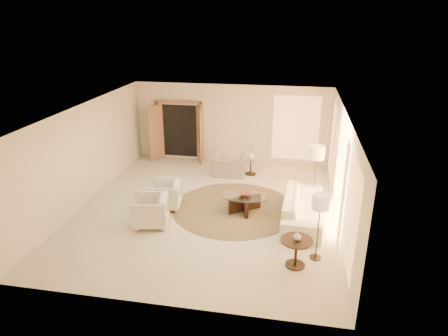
% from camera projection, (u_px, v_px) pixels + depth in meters
% --- Properties ---
extents(room, '(7.04, 8.04, 2.83)m').
position_uv_depth(room, '(207.00, 162.00, 10.64)').
color(room, beige).
rests_on(room, ground).
extents(windows_right, '(0.10, 6.40, 2.40)m').
position_uv_depth(windows_right, '(339.00, 171.00, 10.17)').
color(windows_right, '#FFB366').
rests_on(windows_right, room).
extents(window_back_corner, '(1.70, 0.10, 2.40)m').
position_uv_depth(window_back_corner, '(296.00, 129.00, 13.89)').
color(window_back_corner, '#FFB366').
rests_on(window_back_corner, room).
extents(curtains_right, '(0.06, 5.20, 2.60)m').
position_uv_depth(curtains_right, '(335.00, 161.00, 11.02)').
color(curtains_right, beige).
rests_on(curtains_right, room).
extents(french_doors, '(1.95, 0.66, 2.16)m').
position_uv_depth(french_doors, '(179.00, 131.00, 14.58)').
color(french_doors, tan).
rests_on(french_doors, room).
extents(area_rug, '(4.59, 4.59, 0.01)m').
position_uv_depth(area_rug, '(234.00, 208.00, 11.18)').
color(area_rug, '#433721').
rests_on(area_rug, room).
extents(sofa, '(1.08, 2.56, 0.74)m').
position_uv_depth(sofa, '(303.00, 208.00, 10.39)').
color(sofa, white).
rests_on(sofa, room).
extents(armchair_left, '(0.89, 0.93, 0.85)m').
position_uv_depth(armchair_left, '(165.00, 193.00, 11.10)').
color(armchair_left, white).
rests_on(armchair_left, room).
extents(armchair_right, '(0.98, 1.02, 0.88)m').
position_uv_depth(armchair_right, '(150.00, 209.00, 10.16)').
color(armchair_right, white).
rests_on(armchair_right, room).
extents(accent_chair, '(1.02, 0.67, 0.89)m').
position_uv_depth(accent_chair, '(230.00, 163.00, 13.31)').
color(accent_chair, '#9C9890').
rests_on(accent_chair, room).
extents(coffee_table, '(1.66, 1.66, 0.47)m').
position_uv_depth(coffee_table, '(245.00, 201.00, 10.93)').
color(coffee_table, black).
rests_on(coffee_table, room).
extents(end_table, '(0.68, 0.68, 0.65)m').
position_uv_depth(end_table, '(296.00, 248.00, 8.49)').
color(end_table, black).
rests_on(end_table, room).
extents(side_table, '(0.48, 0.48, 0.56)m').
position_uv_depth(side_table, '(251.00, 165.00, 13.42)').
color(side_table, '#2F271B').
rests_on(side_table, room).
extents(floor_lamp_near, '(0.42, 0.42, 1.75)m').
position_uv_depth(floor_lamp_near, '(317.00, 155.00, 10.88)').
color(floor_lamp_near, '#2F271B').
rests_on(floor_lamp_near, room).
extents(floor_lamp_far, '(0.38, 0.38, 1.55)m').
position_uv_depth(floor_lamp_far, '(321.00, 205.00, 8.43)').
color(floor_lamp_far, '#2F271B').
rests_on(floor_lamp_far, room).
extents(bowl, '(0.36, 0.36, 0.09)m').
position_uv_depth(bowl, '(245.00, 194.00, 10.85)').
color(bowl, brown).
rests_on(bowl, coffee_table).
extents(end_vase, '(0.21, 0.21, 0.18)m').
position_uv_depth(end_vase, '(297.00, 236.00, 8.38)').
color(end_vase, silver).
rests_on(end_vase, end_table).
extents(side_vase, '(0.30, 0.30, 0.26)m').
position_uv_depth(side_vase, '(251.00, 155.00, 13.30)').
color(side_vase, silver).
rests_on(side_vase, side_table).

